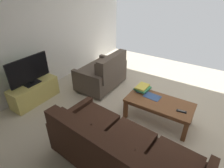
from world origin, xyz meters
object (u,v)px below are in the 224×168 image
at_px(loveseat_near, 103,73).
at_px(flat_tv, 29,71).
at_px(coffee_table, 159,105).
at_px(loose_magazine, 152,96).
at_px(book_stack, 142,88).
at_px(sofa_main, 120,154).
at_px(tv_remote, 181,111).
at_px(tv_stand, 34,92).

distance_m(loveseat_near, flat_tv, 1.60).
relative_size(coffee_table, loose_magazine, 3.98).
bearing_deg(loose_magazine, book_stack, -108.35).
distance_m(sofa_main, loose_magazine, 1.37).
distance_m(coffee_table, tv_remote, 0.41).
height_order(loveseat_near, loose_magazine, loveseat_near).
distance_m(coffee_table, book_stack, 0.47).
xyz_separation_m(tv_remote, loose_magazine, (0.57, -0.16, -0.01)).
distance_m(sofa_main, coffee_table, 1.28).
distance_m(flat_tv, book_stack, 2.27).
relative_size(flat_tv, loose_magazine, 3.00).
bearing_deg(coffee_table, flat_tv, 18.46).
relative_size(loveseat_near, loose_magazine, 3.94).
xyz_separation_m(loveseat_near, tv_stand, (0.89, 1.27, -0.15)).
height_order(tv_remote, loose_magazine, tv_remote).
relative_size(coffee_table, book_stack, 3.63).
bearing_deg(sofa_main, loose_magazine, -85.68).
bearing_deg(flat_tv, coffee_table, -161.54).
xyz_separation_m(sofa_main, coffee_table, (-0.06, -1.28, 0.00)).
height_order(tv_stand, loose_magazine, tv_stand).
bearing_deg(book_stack, sofa_main, 103.50).
height_order(loveseat_near, tv_remote, loveseat_near).
height_order(sofa_main, tv_stand, sofa_main).
distance_m(loveseat_near, tv_remote, 2.02).
bearing_deg(sofa_main, tv_stand, -11.19).
xyz_separation_m(coffee_table, book_stack, (0.42, -0.19, 0.11)).
bearing_deg(coffee_table, tv_stand, 18.50).
height_order(coffee_table, flat_tv, flat_tv).
distance_m(coffee_table, tv_stand, 2.57).
bearing_deg(tv_remote, book_stack, -18.14).
relative_size(tv_stand, flat_tv, 1.14).
relative_size(coffee_table, tv_stand, 1.16).
xyz_separation_m(coffee_table, flat_tv, (2.43, 0.81, 0.38)).
bearing_deg(tv_remote, loveseat_near, -15.51).
relative_size(tv_remote, loose_magazine, 0.56).
height_order(sofa_main, loose_magazine, sofa_main).
distance_m(sofa_main, tv_remote, 1.29).
bearing_deg(tv_stand, loose_magazine, -158.46).
relative_size(sofa_main, loose_magazine, 7.27).
xyz_separation_m(tv_stand, flat_tv, (-0.00, -0.00, 0.52)).
distance_m(sofa_main, loveseat_near, 2.29).
height_order(flat_tv, tv_remote, flat_tv).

